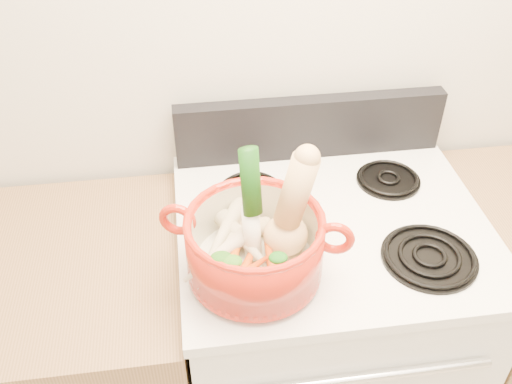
{
  "coord_description": "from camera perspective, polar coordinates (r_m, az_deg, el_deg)",
  "views": [
    {
      "loc": [
        -0.34,
        0.37,
        1.91
      ],
      "look_at": [
        -0.22,
        1.23,
        1.21
      ],
      "focal_mm": 40.0,
      "sensor_mm": 36.0,
      "label": 1
    }
  ],
  "objects": [
    {
      "name": "squash",
      "position": [
        1.21,
        3.12,
        -1.49
      ],
      "size": [
        0.17,
        0.12,
        0.27
      ],
      "primitive_type": null,
      "rotation": [
        0.0,
        0.22,
        0.12
      ],
      "color": "tan",
      "rests_on": "dutch_oven"
    },
    {
      "name": "parsnip_3",
      "position": [
        1.23,
        -3.76,
        -6.13
      ],
      "size": [
        0.18,
        0.14,
        0.06
      ],
      "primitive_type": "cone",
      "rotation": [
        1.66,
        0.0,
        -0.97
      ],
      "color": "beige",
      "rests_on": "dutch_oven"
    },
    {
      "name": "parsnip_0",
      "position": [
        1.28,
        -3.35,
        -5.09
      ],
      "size": [
        0.14,
        0.23,
        0.07
      ],
      "primitive_type": "cone",
      "rotation": [
        1.66,
        0.0,
        -0.45
      ],
      "color": "beige",
      "rests_on": "dutch_oven"
    },
    {
      "name": "wall_back",
      "position": [
        1.55,
        5.59,
        15.61
      ],
      "size": [
        3.5,
        0.02,
        2.6
      ],
      "primitive_type": "cube",
      "color": "beige",
      "rests_on": "floor"
    },
    {
      "name": "burner_back_right",
      "position": [
        1.6,
        13.11,
        1.33
      ],
      "size": [
        0.17,
        0.17,
        0.02
      ],
      "primitive_type": "cylinder",
      "color": "black",
      "rests_on": "cooktop"
    },
    {
      "name": "burner_front_left",
      "position": [
        1.3,
        1.24,
        -8.08
      ],
      "size": [
        0.22,
        0.22,
        0.02
      ],
      "primitive_type": "cylinder",
      "color": "black",
      "rests_on": "cooktop"
    },
    {
      "name": "control_backsplash",
      "position": [
        1.63,
        5.4,
        6.46
      ],
      "size": [
        0.76,
        0.05,
        0.18
      ],
      "primitive_type": "cube",
      "color": "black",
      "rests_on": "cooktop"
    },
    {
      "name": "parsnip_4",
      "position": [
        1.27,
        -3.38,
        -4.23
      ],
      "size": [
        0.14,
        0.2,
        0.06
      ],
      "primitive_type": "cone",
      "rotation": [
        1.66,
        0.0,
        -0.52
      ],
      "color": "beige",
      "rests_on": "dutch_oven"
    },
    {
      "name": "parsnip_1",
      "position": [
        1.24,
        -3.6,
        -6.5
      ],
      "size": [
        0.13,
        0.17,
        0.05
      ],
      "primitive_type": "cone",
      "rotation": [
        1.66,
        0.0,
        -0.62
      ],
      "color": "beige",
      "rests_on": "dutch_oven"
    },
    {
      "name": "carrot_2",
      "position": [
        1.23,
        1.46,
        -6.87
      ],
      "size": [
        0.03,
        0.16,
        0.04
      ],
      "primitive_type": "cone",
      "rotation": [
        1.66,
        0.0,
        0.01
      ],
      "color": "#BA3409",
      "rests_on": "dutch_oven"
    },
    {
      "name": "stove_body",
      "position": [
        1.81,
        6.35,
        -14.55
      ],
      "size": [
        0.76,
        0.65,
        0.92
      ],
      "primitive_type": "cube",
      "color": "silver",
      "rests_on": "floor"
    },
    {
      "name": "pot_handle_left",
      "position": [
        1.24,
        -7.86,
        -2.74
      ],
      "size": [
        0.09,
        0.04,
        0.08
      ],
      "primitive_type": "torus",
      "rotation": [
        1.57,
        0.0,
        -0.31
      ],
      "color": "#B21F0F",
      "rests_on": "dutch_oven"
    },
    {
      "name": "ginger",
      "position": [
        1.32,
        -0.21,
        -3.53
      ],
      "size": [
        0.08,
        0.06,
        0.04
      ],
      "primitive_type": "ellipsoid",
      "rotation": [
        0.0,
        0.0,
        -0.1
      ],
      "color": "tan",
      "rests_on": "dutch_oven"
    },
    {
      "name": "carrot_3",
      "position": [
        1.19,
        -1.18,
        -8.25
      ],
      "size": [
        0.13,
        0.1,
        0.04
      ],
      "primitive_type": "cone",
      "rotation": [
        1.66,
        0.0,
        -0.96
      ],
      "color": "#BF4309",
      "rests_on": "dutch_oven"
    },
    {
      "name": "carrot_1",
      "position": [
        1.23,
        -2.41,
        -7.09
      ],
      "size": [
        0.09,
        0.16,
        0.05
      ],
      "primitive_type": "cone",
      "rotation": [
        1.66,
        0.0,
        -0.38
      ],
      "color": "#C25109",
      "rests_on": "dutch_oven"
    },
    {
      "name": "dutch_oven",
      "position": [
        1.24,
        -0.13,
        -5.4
      ],
      "size": [
        0.38,
        0.38,
        0.15
      ],
      "primitive_type": "cylinder",
      "rotation": [
        0.0,
        0.0,
        -0.31
      ],
      "color": "#B21F0F",
      "rests_on": "burner_front_left"
    },
    {
      "name": "carrot_0",
      "position": [
        1.23,
        -1.08,
        -7.66
      ],
      "size": [
        0.1,
        0.16,
        0.05
      ],
      "primitive_type": "cone",
      "rotation": [
        1.66,
        0.0,
        -0.44
      ],
      "color": "#CD480A",
      "rests_on": "dutch_oven"
    },
    {
      "name": "oven_handle",
      "position": [
        1.37,
        10.67,
        -17.78
      ],
      "size": [
        0.6,
        0.02,
        0.02
      ],
      "primitive_type": "cylinder",
      "rotation": [
        0.0,
        1.57,
        0.0
      ],
      "color": "silver",
      "rests_on": "stove_body"
    },
    {
      "name": "burner_back_left",
      "position": [
        1.52,
        -0.52,
        0.15
      ],
      "size": [
        0.17,
        0.17,
        0.02
      ],
      "primitive_type": "cylinder",
      "color": "black",
      "rests_on": "cooktop"
    },
    {
      "name": "burner_front_right",
      "position": [
        1.39,
        16.96,
        -6.15
      ],
      "size": [
        0.22,
        0.22,
        0.02
      ],
      "primitive_type": "cylinder",
      "color": "black",
      "rests_on": "cooktop"
    },
    {
      "name": "parsnip_2",
      "position": [
        1.26,
        -0.97,
        -5.02
      ],
      "size": [
        0.13,
        0.19,
        0.06
      ],
      "primitive_type": "cone",
      "rotation": [
        1.66,
        0.0,
        0.51
      ],
      "color": "beige",
      "rests_on": "dutch_oven"
    },
    {
      "name": "leek",
      "position": [
        1.19,
        -0.44,
        -1.34
      ],
      "size": [
        0.06,
        0.1,
        0.28
      ],
      "primitive_type": "cylinder",
      "rotation": [
        -0.18,
        0.0,
        0.24
      ],
      "color": "white",
      "rests_on": "dutch_oven"
    },
    {
      "name": "cooktop",
      "position": [
        1.46,
        7.65,
        -3.35
      ],
      "size": [
        0.78,
        0.67,
        0.03
      ],
      "primitive_type": "cube",
      "color": "silver",
      "rests_on": "stove_body"
    },
    {
      "name": "pot_handle_right",
      "position": [
        1.2,
        7.89,
        -4.61
      ],
      "size": [
        0.09,
        0.04,
        0.08
      ],
      "primitive_type": "torus",
      "rotation": [
        1.57,
        0.0,
        -0.31
      ],
      "color": "#B21F0F",
      "rests_on": "dutch_oven"
    }
  ]
}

